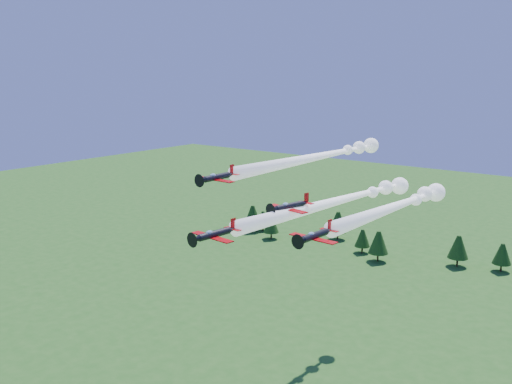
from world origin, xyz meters
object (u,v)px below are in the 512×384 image
Objects in this scene: plane_lead at (342,200)px; plane_right at (399,205)px; plane_left at (322,156)px; plane_slot at (289,206)px.

plane_right is at bearing 21.91° from plane_lead.
plane_left is at bearing 161.19° from plane_right.
plane_left is (-11.79, 12.09, 6.01)m from plane_lead.
plane_slot reaches higher than plane_right.
plane_right is (10.35, 2.83, -0.06)m from plane_lead.
plane_right is at bearing -20.59° from plane_left.
plane_lead is 17.92m from plane_left.
plane_slot is (9.84, -26.92, -4.75)m from plane_left.
plane_lead is at bearing 94.20° from plane_slot.
plane_slot is at bearing -67.83° from plane_left.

